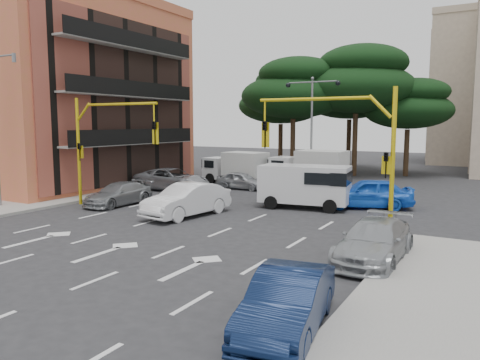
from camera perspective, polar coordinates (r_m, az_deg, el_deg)
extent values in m
plane|color=#28282B|center=(21.09, -7.11, -5.74)|extent=(120.00, 120.00, 0.00)
cube|color=gray|center=(35.05, 8.59, -0.54)|extent=(1.40, 6.00, 0.15)
cube|color=#C7723E|center=(38.99, -21.94, 9.25)|extent=(15.00, 16.00, 13.00)
cube|color=black|center=(33.44, -13.64, 9.16)|extent=(0.12, 14.72, 11.20)
cube|color=#C7723E|center=(39.91, -22.41, 19.11)|extent=(15.15, 16.15, 0.70)
cube|color=black|center=(48.74, 27.00, 10.81)|extent=(0.12, 11.04, 16.20)
cube|color=black|center=(61.03, 22.69, 9.17)|extent=(0.12, 11.04, 14.20)
cylinder|color=#382616|center=(41.87, 6.44, 4.01)|extent=(0.44, 0.44, 4.95)
ellipsoid|color=black|center=(41.88, 6.52, 10.11)|extent=(9.15, 9.15, 3.87)
ellipsoid|color=black|center=(41.42, 7.12, 12.73)|extent=(6.86, 6.86, 2.86)
ellipsoid|color=black|center=(42.44, 6.07, 11.86)|extent=(6.07, 6.07, 2.64)
cylinder|color=#382616|center=(42.10, 13.81, 4.18)|extent=(0.44, 0.44, 5.40)
ellipsoid|color=black|center=(42.16, 14.00, 10.79)|extent=(9.98, 9.98, 4.22)
ellipsoid|color=black|center=(41.81, 14.75, 13.61)|extent=(7.49, 7.49, 3.12)
ellipsoid|color=black|center=(42.71, 13.51, 12.69)|extent=(6.62, 6.62, 2.88)
cylinder|color=#382616|center=(46.74, 4.95, 4.06)|extent=(0.44, 0.44, 4.50)
ellipsoid|color=black|center=(46.71, 5.00, 9.03)|extent=(8.32, 8.32, 3.52)
ellipsoid|color=black|center=(46.19, 5.51, 11.16)|extent=(6.24, 6.24, 2.60)
ellipsoid|color=black|center=(47.25, 4.61, 10.47)|extent=(5.52, 5.52, 2.40)
cylinder|color=#382616|center=(43.22, 19.62, 3.14)|extent=(0.44, 0.44, 4.05)
ellipsoid|color=black|center=(43.15, 19.82, 7.98)|extent=(7.49, 7.49, 3.17)
ellipsoid|color=black|center=(42.73, 20.62, 10.01)|extent=(5.62, 5.62, 2.34)
ellipsoid|color=black|center=(43.57, 19.29, 9.41)|extent=(4.97, 4.97, 2.16)
cylinder|color=#382616|center=(47.47, 13.09, 4.22)|extent=(0.44, 0.44, 4.95)
ellipsoid|color=black|center=(47.47, 13.24, 9.60)|extent=(9.15, 9.15, 3.87)
ellipsoid|color=black|center=(47.05, 13.89, 11.89)|extent=(6.86, 6.86, 2.86)
ellipsoid|color=black|center=(47.98, 12.81, 11.16)|extent=(6.07, 6.07, 2.64)
cylinder|color=gold|center=(18.95, 18.09, 1.72)|extent=(0.18, 0.18, 6.00)
cylinder|color=gold|center=(19.01, 16.71, 8.58)|extent=(0.95, 0.14, 0.95)
cylinder|color=gold|center=(19.81, 8.85, 9.73)|extent=(4.80, 0.14, 0.14)
cylinder|color=gold|center=(20.67, 3.05, 8.43)|extent=(0.08, 0.08, 0.90)
imported|color=black|center=(20.67, 3.03, 5.52)|extent=(0.20, 0.24, 1.20)
cube|color=gold|center=(20.74, 3.13, 5.53)|extent=(0.36, 0.06, 1.10)
imported|color=black|center=(18.85, 17.35, 1.72)|extent=(0.16, 0.20, 1.00)
cube|color=gold|center=(18.95, 17.41, 1.74)|extent=(0.35, 0.08, 0.70)
cylinder|color=gold|center=(27.94, -19.08, 3.27)|extent=(0.18, 0.18, 6.00)
cylinder|color=gold|center=(27.49, -18.50, 7.94)|extent=(0.95, 0.14, 0.95)
cylinder|color=gold|center=(25.54, -14.32, 8.96)|extent=(4.80, 0.14, 0.14)
cylinder|color=gold|center=(24.07, -10.45, 8.13)|extent=(0.08, 0.08, 0.90)
imported|color=black|center=(24.07, -10.39, 5.63)|extent=(0.20, 0.24, 1.20)
cube|color=gold|center=(24.13, -10.27, 5.63)|extent=(0.36, 0.06, 1.10)
imported|color=black|center=(27.68, -19.01, 3.25)|extent=(0.16, 0.20, 1.00)
cube|color=gold|center=(27.74, -18.85, 3.26)|extent=(0.35, 0.08, 0.70)
cylinder|color=slate|center=(27.84, -27.07, 13.31)|extent=(1.80, 0.10, 0.10)
cylinder|color=slate|center=(27.00, -25.84, 13.27)|extent=(0.20, 0.20, 0.45)
cylinder|color=slate|center=(34.77, 8.70, 5.72)|extent=(0.16, 0.16, 7.50)
cylinder|color=slate|center=(35.21, 7.42, 11.70)|extent=(1.80, 0.10, 0.10)
sphere|color=black|center=(35.58, 5.89, 11.43)|extent=(0.36, 0.36, 0.36)
cylinder|color=slate|center=(34.57, 10.24, 11.74)|extent=(1.80, 0.10, 0.10)
sphere|color=black|center=(34.25, 11.85, 11.50)|extent=(0.36, 0.36, 0.36)
sphere|color=slate|center=(34.90, 8.82, 12.13)|extent=(0.24, 0.24, 0.24)
imported|color=silver|center=(23.39, -6.48, -2.43)|extent=(2.41, 5.14, 1.63)
imported|color=blue|center=(26.35, 15.27, -1.56)|extent=(5.18, 3.53, 1.64)
imported|color=gray|center=(27.29, -14.58, -1.65)|extent=(1.87, 4.40, 1.26)
imported|color=gray|center=(32.51, -8.31, 0.09)|extent=(5.48, 2.57, 1.51)
imported|color=#A1A4A9|center=(32.70, 0.18, -0.05)|extent=(3.61, 1.47, 1.22)
imported|color=#0B1839|center=(10.78, 5.82, -14.49)|extent=(2.10, 4.35, 1.37)
imported|color=#A1A4A9|center=(16.42, 16.06, -7.16)|extent=(2.02, 4.80, 1.38)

